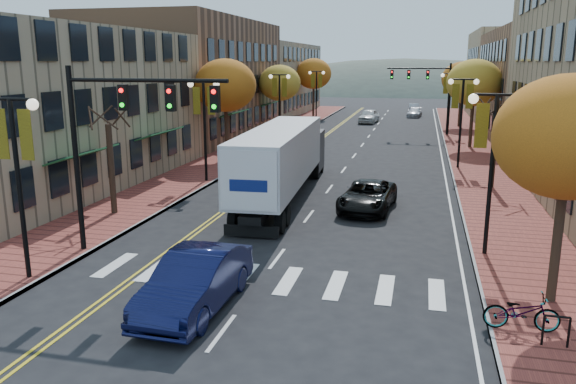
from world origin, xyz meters
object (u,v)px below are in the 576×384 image
Objects in this scene: semi_truck at (284,156)px; black_suv at (368,196)px; navy_sedan at (196,281)px; bicycle at (522,312)px.

semi_truck is 3.08× the size of black_suv.
semi_truck is 14.10m from navy_sedan.
black_suv is at bearing 21.70° from bicycle.
navy_sedan reaches higher than black_suv.
navy_sedan is 2.66× the size of bicycle.
black_suv reaches higher than bicycle.
bicycle is at bearing -61.66° from black_suv.
black_suv is (4.57, -1.44, -1.56)m from semi_truck.
navy_sedan is (0.75, -14.01, -1.41)m from semi_truck.
navy_sedan is at bearing 91.20° from bicycle.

